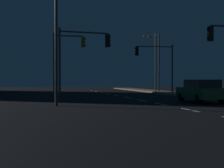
{
  "coord_description": "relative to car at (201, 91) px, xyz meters",
  "views": [
    {
      "loc": [
        -7.46,
        -1.98,
        1.51
      ],
      "look_at": [
        -1.37,
        25.11,
        1.2
      ],
      "focal_mm": 51.27,
      "sensor_mm": 36.0,
      "label": 1
    }
  ],
  "objects": [
    {
      "name": "lane_markings_center",
      "position": [
        -3.22,
        3.08,
        -0.82
      ],
      "size": [
        0.14,
        50.0,
        0.01
      ],
      "color": "silver",
      "rests_on": "ground"
    },
    {
      "name": "traffic_light_far_center",
      "position": [
        -8.32,
        8.94,
        3.16
      ],
      "size": [
        2.89,
        0.43,
        5.76
      ],
      "color": "#2D3033",
      "rests_on": "ground"
    },
    {
      "name": "street_lamp_far_end",
      "position": [
        -9.55,
        -0.83,
        3.55
      ],
      "size": [
        1.51,
        0.78,
        7.35
      ],
      "color": "#38383D",
      "rests_on": "ground"
    },
    {
      "name": "street_lamp_corner",
      "position": [
        3.74,
        18.23,
        3.65
      ],
      "size": [
        1.25,
        1.26,
        7.26
      ],
      "color": "#2D3033",
      "rests_on": "sidewalk_right"
    },
    {
      "name": "car",
      "position": [
        0.0,
        0.0,
        0.0
      ],
      "size": [
        2.02,
        4.48,
        1.57
      ],
      "color": "#14592D",
      "rests_on": "ground"
    },
    {
      "name": "lane_edge_line",
      "position": [
        2.44,
        4.58,
        -0.82
      ],
      "size": [
        0.14,
        53.0,
        0.01
      ],
      "color": "gold",
      "rests_on": "ground"
    },
    {
      "name": "street_lamp_median",
      "position": [
        3.07,
        17.67,
        3.64
      ],
      "size": [
        1.38,
        1.32,
        7.21
      ],
      "color": "#4C4C51",
      "rests_on": "sidewalk_right"
    },
    {
      "name": "traffic_light_mid_right",
      "position": [
        1.46,
        12.55,
        3.05
      ],
      "size": [
        4.31,
        0.37,
        5.26
      ],
      "color": "#4C4C51",
      "rests_on": "sidewalk_right"
    },
    {
      "name": "ground_plane",
      "position": [
        -3.22,
        -0.42,
        -0.82
      ],
      "size": [
        112.0,
        112.0,
        0.0
      ],
      "primitive_type": "plane",
      "color": "black",
      "rests_on": "ground"
    },
    {
      "name": "traffic_light_far_right",
      "position": [
        -7.7,
        2.89,
        2.85
      ],
      "size": [
        3.84,
        0.65,
        5.21
      ],
      "color": "#38383D",
      "rests_on": "ground"
    }
  ]
}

